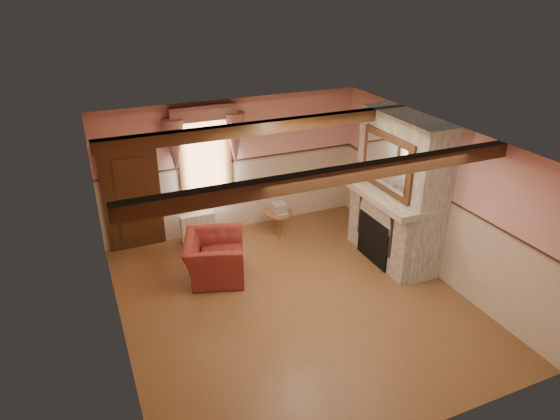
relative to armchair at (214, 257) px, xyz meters
name	(u,v)px	position (x,y,z in m)	size (l,w,h in m)	color
floor	(294,301)	(0.98, -1.29, -0.38)	(5.50, 6.00, 0.01)	brown
ceiling	(296,142)	(0.98, -1.29, 2.42)	(5.50, 6.00, 0.01)	silver
wall_back	(234,166)	(0.98, 1.71, 1.02)	(5.50, 0.02, 2.80)	#DC9A98
wall_front	(412,346)	(0.98, -4.29, 1.02)	(5.50, 0.02, 2.80)	#DC9A98
wall_left	(113,264)	(-1.77, -1.29, 1.02)	(0.02, 6.00, 2.80)	#DC9A98
wall_right	(436,199)	(3.73, -1.29, 1.02)	(0.02, 6.00, 2.80)	#DC9A98
wainscot	(294,263)	(0.98, -1.29, 0.37)	(5.50, 6.00, 1.50)	beige
chair_rail	(295,222)	(0.98, -1.29, 1.12)	(5.50, 6.00, 0.08)	black
firebox	(376,239)	(2.98, -0.69, 0.07)	(0.20, 0.95, 0.90)	black
armchair	(214,257)	(0.00, 0.00, 0.00)	(1.18, 1.03, 0.77)	maroon
side_table	(279,224)	(1.66, 0.93, -0.11)	(0.58, 0.58, 0.55)	brown
book_stack	(279,208)	(1.67, 0.94, 0.27)	(0.26, 0.32, 0.20)	#B7AD8C
radiator	(198,227)	(0.07, 1.41, -0.08)	(0.70, 0.18, 0.60)	silver
bowl	(395,190)	(3.23, -0.76, 1.08)	(0.33, 0.33, 0.08)	brown
mantel_clock	(372,173)	(3.23, 0.00, 1.14)	(0.14, 0.24, 0.20)	black
oil_lamp	(382,176)	(3.23, -0.33, 1.18)	(0.11, 0.11, 0.28)	gold
candle_red	(420,203)	(3.23, -1.49, 1.12)	(0.06, 0.06, 0.16)	#AB2A15
jar_yellow	(403,194)	(3.23, -1.00, 1.10)	(0.06, 0.06, 0.12)	gold
fireplace	(400,190)	(3.41, -0.69, 1.02)	(0.85, 2.00, 2.80)	gray
mantel	(392,193)	(3.23, -0.69, 0.98)	(1.05, 2.05, 0.12)	gray
overmantel_mirror	(386,163)	(3.04, -0.69, 1.59)	(0.06, 1.44, 1.04)	silver
door	(132,199)	(-1.12, 1.65, 0.67)	(1.10, 0.10, 2.10)	black
window	(205,159)	(0.38, 1.68, 1.27)	(1.06, 0.08, 2.02)	white
window_drapes	(204,131)	(0.38, 1.59, 1.87)	(1.30, 0.14, 1.40)	gray
ceiling_beam_front	(336,176)	(0.98, -2.49, 2.32)	(5.50, 0.18, 0.20)	black
ceiling_beam_back	(265,127)	(0.98, -0.09, 2.32)	(5.50, 0.18, 0.20)	black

